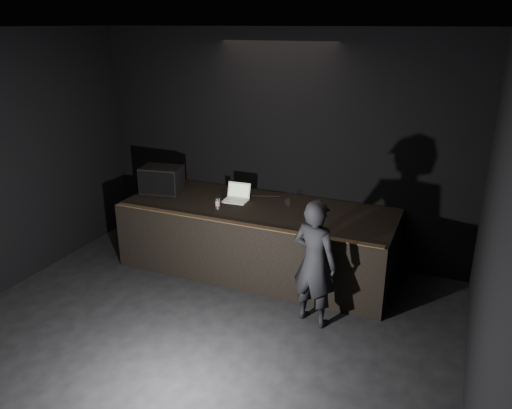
{
  "coord_description": "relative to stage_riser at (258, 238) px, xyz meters",
  "views": [
    {
      "loc": [
        2.66,
        -3.6,
        3.55
      ],
      "look_at": [
        0.15,
        2.3,
        1.2
      ],
      "focal_mm": 35.0,
      "sensor_mm": 36.0,
      "label": 1
    }
  ],
  "objects": [
    {
      "name": "riser_lip",
      "position": [
        0.0,
        -0.71,
        0.51
      ],
      "size": [
        3.92,
        0.1,
        0.01
      ],
      "primitive_type": "cube",
      "color": "brown",
      "rests_on": "stage_riser"
    },
    {
      "name": "wii_remote",
      "position": [
        1.12,
        -0.65,
        0.51
      ],
      "size": [
        0.1,
        0.13,
        0.03
      ],
      "primitive_type": "cube",
      "rotation": [
        0.0,
        0.0,
        0.6
      ],
      "color": "white",
      "rests_on": "stage_riser"
    },
    {
      "name": "laptop",
      "position": [
        -0.41,
        0.15,
        0.56
      ],
      "size": [
        0.38,
        0.34,
        0.25
      ],
      "rotation": [
        0.0,
        0.0,
        0.05
      ],
      "color": "silver",
      "rests_on": "stage_riser"
    },
    {
      "name": "ground",
      "position": [
        0.0,
        -2.73,
        -0.5
      ],
      "size": [
        7.0,
        7.0,
        0.0
      ],
      "primitive_type": "plane",
      "color": "black",
      "rests_on": "ground"
    },
    {
      "name": "room_walls",
      "position": [
        0.0,
        -2.73,
        1.52
      ],
      "size": [
        6.1,
        7.1,
        3.52
      ],
      "color": "black",
      "rests_on": "ground"
    },
    {
      "name": "person",
      "position": [
        1.19,
        -1.07,
        0.31
      ],
      "size": [
        0.68,
        0.54,
        1.63
      ],
      "primitive_type": "imported",
      "rotation": [
        0.0,
        0.0,
        2.87
      ],
      "color": "black",
      "rests_on": "ground"
    },
    {
      "name": "cable",
      "position": [
        -0.3,
        0.37,
        0.51
      ],
      "size": [
        0.91,
        0.34,
        0.02
      ],
      "primitive_type": "cylinder",
      "rotation": [
        0.0,
        1.57,
        0.35
      ],
      "color": "black",
      "rests_on": "stage_riser"
    },
    {
      "name": "stage_monitor",
      "position": [
        -1.67,
        0.03,
        0.71
      ],
      "size": [
        0.69,
        0.55,
        0.41
      ],
      "rotation": [
        0.0,
        0.0,
        0.18
      ],
      "color": "black",
      "rests_on": "stage_riser"
    },
    {
      "name": "stage_riser",
      "position": [
        0.0,
        0.0,
        0.0
      ],
      "size": [
        4.0,
        1.5,
        1.0
      ],
      "primitive_type": "cube",
      "color": "black",
      "rests_on": "ground"
    },
    {
      "name": "beer_can",
      "position": [
        -0.51,
        -0.3,
        0.58
      ],
      "size": [
        0.07,
        0.07,
        0.16
      ],
      "color": "silver",
      "rests_on": "stage_riser"
    },
    {
      "name": "plastic_cup",
      "position": [
        0.39,
        0.21,
        0.55
      ],
      "size": [
        0.08,
        0.08,
        0.11
      ],
      "primitive_type": "cylinder",
      "color": "white",
      "rests_on": "stage_riser"
    }
  ]
}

